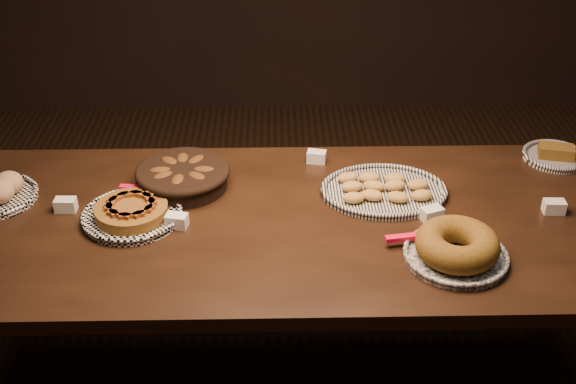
{
  "coord_description": "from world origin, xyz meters",
  "views": [
    {
      "loc": [
        -0.05,
        -2.01,
        2.09
      ],
      "look_at": [
        -0.01,
        0.05,
        0.82
      ],
      "focal_mm": 45.0,
      "sensor_mm": 36.0,
      "label": 1
    }
  ],
  "objects_px": {
    "apple_tart_plate": "(132,213)",
    "bundt_cake_plate": "(456,248)",
    "madeleine_platter": "(383,190)",
    "buffet_table": "(290,236)"
  },
  "relations": [
    {
      "from": "apple_tart_plate",
      "to": "madeleine_platter",
      "type": "relative_size",
      "value": 0.83
    },
    {
      "from": "madeleine_platter",
      "to": "apple_tart_plate",
      "type": "bearing_deg",
      "value": -150.87
    },
    {
      "from": "buffet_table",
      "to": "madeleine_platter",
      "type": "xyz_separation_m",
      "value": [
        0.33,
        0.14,
        0.09
      ]
    },
    {
      "from": "apple_tart_plate",
      "to": "bundt_cake_plate",
      "type": "distance_m",
      "value": 1.06
    },
    {
      "from": "apple_tart_plate",
      "to": "madeleine_platter",
      "type": "distance_m",
      "value": 0.87
    },
    {
      "from": "madeleine_platter",
      "to": "bundt_cake_plate",
      "type": "height_order",
      "value": "bundt_cake_plate"
    },
    {
      "from": "bundt_cake_plate",
      "to": "madeleine_platter",
      "type": "bearing_deg",
      "value": 96.11
    },
    {
      "from": "apple_tart_plate",
      "to": "bundt_cake_plate",
      "type": "height_order",
      "value": "bundt_cake_plate"
    },
    {
      "from": "buffet_table",
      "to": "bundt_cake_plate",
      "type": "relative_size",
      "value": 6.47
    },
    {
      "from": "apple_tart_plate",
      "to": "madeleine_platter",
      "type": "xyz_separation_m",
      "value": [
        0.86,
        0.14,
        -0.0
      ]
    }
  ]
}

